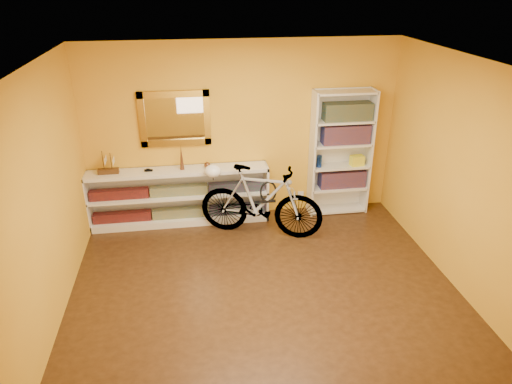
{
  "coord_description": "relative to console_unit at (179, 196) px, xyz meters",
  "views": [
    {
      "loc": [
        -0.76,
        -4.39,
        3.38
      ],
      "look_at": [
        0.0,
        0.7,
        0.95
      ],
      "focal_mm": 32.58,
      "sensor_mm": 36.0,
      "label": 1
    }
  ],
  "objects": [
    {
      "name": "bronze_ornament",
      "position": [
        0.07,
        0.0,
        0.6
      ],
      "size": [
        0.06,
        0.06,
        0.36
      ],
      "primitive_type": "cone",
      "color": "brown",
      "rests_on": "console_unit"
    },
    {
      "name": "ceiling",
      "position": [
        0.96,
        -1.81,
        2.18
      ],
      "size": [
        4.5,
        4.0,
        0.01
      ],
      "primitive_type": "cube",
      "color": "silver",
      "rests_on": "ground"
    },
    {
      "name": "toy_car",
      "position": [
        -0.4,
        0.0,
        0.43
      ],
      "size": [
        0.0,
        0.0,
        0.0
      ],
      "primitive_type": "imported",
      "rotation": [
        0.0,
        0.0,
        1.55
      ],
      "color": "black",
      "rests_on": "console_unit"
    },
    {
      "name": "bookcase",
      "position": [
        2.41,
        0.03,
        0.52
      ],
      "size": [
        0.9,
        0.3,
        1.9
      ],
      "primitive_type": null,
      "color": "silver",
      "rests_on": "floor"
    },
    {
      "name": "back_wall",
      "position": [
        0.96,
        0.19,
        0.88
      ],
      "size": [
        4.5,
        0.01,
        2.6
      ],
      "primitive_type": "cube",
      "color": "gold",
      "rests_on": "ground"
    },
    {
      "name": "red_tin",
      "position": [
        2.21,
        0.06,
        1.12
      ],
      "size": [
        0.15,
        0.15,
        0.17
      ],
      "primitive_type": "cube",
      "rotation": [
        0.0,
        0.0,
        0.22
      ],
      "color": "maroon",
      "rests_on": "bookcase"
    },
    {
      "name": "book_row_c",
      "position": [
        2.46,
        0.03,
        1.16
      ],
      "size": [
        0.7,
        0.22,
        0.25
      ],
      "primitive_type": "cube",
      "color": "#16454F",
      "rests_on": "bookcase"
    },
    {
      "name": "u_lock",
      "position": [
        1.22,
        -0.56,
        0.25
      ],
      "size": [
        0.23,
        0.03,
        0.23
      ],
      "primitive_type": "torus",
      "rotation": [
        1.57,
        0.0,
        0.0
      ],
      "color": "black",
      "rests_on": "bicycle"
    },
    {
      "name": "gilt_mirror",
      "position": [
        0.01,
        0.15,
        1.12
      ],
      "size": [
        0.98,
        0.06,
        0.78
      ],
      "primitive_type": "cube",
      "color": "olive",
      "rests_on": "back_wall"
    },
    {
      "name": "decorative_orb",
      "position": [
        0.43,
        0.0,
        0.47
      ],
      "size": [
        0.09,
        0.09,
        0.09
      ],
      "primitive_type": "sphere",
      "color": "brown",
      "rests_on": "console_unit"
    },
    {
      "name": "wall_socket",
      "position": [
        1.86,
        0.17,
        -0.17
      ],
      "size": [
        0.09,
        0.02,
        0.09
      ],
      "primitive_type": "cube",
      "color": "silver",
      "rests_on": "back_wall"
    },
    {
      "name": "cd_row_upper",
      "position": [
        0.0,
        -0.02,
        0.11
      ],
      "size": [
        2.5,
        0.13,
        0.14
      ],
      "primitive_type": "cube",
      "color": "navy",
      "rests_on": "console_unit"
    },
    {
      "name": "yellow_bag",
      "position": [
        2.66,
        -0.01,
        0.42
      ],
      "size": [
        0.21,
        0.15,
        0.15
      ],
      "primitive_type": "cube",
      "rotation": [
        0.0,
        0.0,
        0.12
      ],
      "color": "yellow",
      "rests_on": "bookcase"
    },
    {
      "name": "model_ship",
      "position": [
        -0.95,
        0.0,
        0.59
      ],
      "size": [
        0.28,
        0.11,
        0.34
      ],
      "primitive_type": null,
      "rotation": [
        0.0,
        0.0,
        0.01
      ],
      "color": "#3A2310",
      "rests_on": "console_unit"
    },
    {
      "name": "left_wall",
      "position": [
        -1.29,
        -1.81,
        0.88
      ],
      "size": [
        0.01,
        4.0,
        2.6
      ],
      "primitive_type": "cube",
      "color": "gold",
      "rests_on": "ground"
    },
    {
      "name": "right_wall",
      "position": [
        3.22,
        -1.81,
        0.88
      ],
      "size": [
        0.01,
        4.0,
        2.6
      ],
      "primitive_type": "cube",
      "color": "gold",
      "rests_on": "ground"
    },
    {
      "name": "book_row_b",
      "position": [
        2.46,
        0.03,
        0.83
      ],
      "size": [
        0.7,
        0.22,
        0.28
      ],
      "primitive_type": "cube",
      "color": "maroon",
      "rests_on": "bookcase"
    },
    {
      "name": "bicycle",
      "position": [
        1.12,
        -0.52,
        0.09
      ],
      "size": [
        1.05,
        1.82,
        1.04
      ],
      "primitive_type": "imported",
      "rotation": [
        0.0,
        0.0,
        1.21
      ],
      "color": "silver",
      "rests_on": "floor"
    },
    {
      "name": "book_row_a",
      "position": [
        2.46,
        0.03,
        0.12
      ],
      "size": [
        0.7,
        0.22,
        0.26
      ],
      "primitive_type": "cube",
      "color": "maroon",
      "rests_on": "bookcase"
    },
    {
      "name": "console_unit",
      "position": [
        0.0,
        0.0,
        0.0
      ],
      "size": [
        2.6,
        0.35,
        0.85
      ],
      "primitive_type": null,
      "color": "silver",
      "rests_on": "floor"
    },
    {
      "name": "travel_mug",
      "position": [
        2.08,
        0.01,
        0.43
      ],
      "size": [
        0.08,
        0.08,
        0.18
      ],
      "primitive_type": "cylinder",
      "color": "navy",
      "rests_on": "bookcase"
    },
    {
      "name": "helmet",
      "position": [
        0.49,
        -0.28,
        0.49
      ],
      "size": [
        0.23,
        0.22,
        0.18
      ],
      "primitive_type": "ellipsoid",
      "color": "white",
      "rests_on": "bicycle"
    },
    {
      "name": "cd_row_lower",
      "position": [
        0.0,
        -0.02,
        -0.26
      ],
      "size": [
        2.5,
        0.13,
        0.14
      ],
      "primitive_type": "cube",
      "color": "black",
      "rests_on": "console_unit"
    },
    {
      "name": "floor",
      "position": [
        0.96,
        -1.81,
        -0.43
      ],
      "size": [
        4.5,
        4.0,
        0.01
      ],
      "primitive_type": "cube",
      "color": "black",
      "rests_on": "ground"
    }
  ]
}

